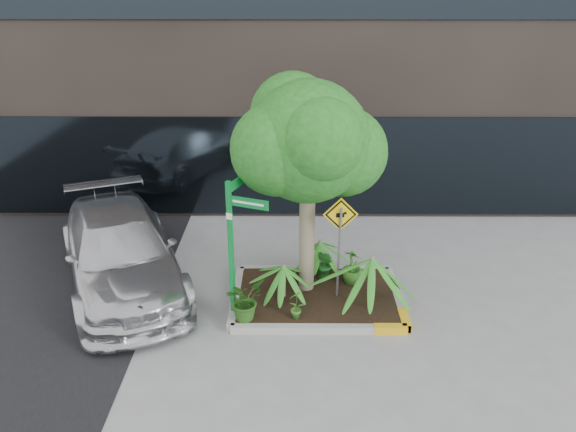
{
  "coord_description": "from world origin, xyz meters",
  "views": [
    {
      "loc": [
        -0.29,
        -9.28,
        6.01
      ],
      "look_at": [
        -0.36,
        0.2,
        1.87
      ],
      "focal_mm": 35.0,
      "sensor_mm": 36.0,
      "label": 1
    }
  ],
  "objects_px": {
    "parked_car": "(121,251)",
    "cattle_sign": "(340,232)",
    "street_sign_post": "(234,236)",
    "tree": "(308,141)"
  },
  "relations": [
    {
      "from": "tree",
      "to": "street_sign_post",
      "type": "relative_size",
      "value": 1.6
    },
    {
      "from": "parked_car",
      "to": "cattle_sign",
      "type": "height_order",
      "value": "cattle_sign"
    },
    {
      "from": "parked_car",
      "to": "street_sign_post",
      "type": "bearing_deg",
      "value": -49.17
    },
    {
      "from": "cattle_sign",
      "to": "tree",
      "type": "bearing_deg",
      "value": 142.12
    },
    {
      "from": "street_sign_post",
      "to": "cattle_sign",
      "type": "height_order",
      "value": "street_sign_post"
    },
    {
      "from": "parked_car",
      "to": "street_sign_post",
      "type": "distance_m",
      "value": 2.91
    },
    {
      "from": "parked_car",
      "to": "street_sign_post",
      "type": "xyz_separation_m",
      "value": [
        2.48,
        -1.2,
        0.93
      ]
    },
    {
      "from": "tree",
      "to": "parked_car",
      "type": "bearing_deg",
      "value": 174.64
    },
    {
      "from": "cattle_sign",
      "to": "street_sign_post",
      "type": "bearing_deg",
      "value": -169.95
    },
    {
      "from": "parked_car",
      "to": "cattle_sign",
      "type": "bearing_deg",
      "value": -33.53
    }
  ]
}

